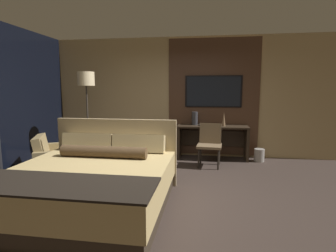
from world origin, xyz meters
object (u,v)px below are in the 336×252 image
object	(u,v)px
tv	(213,91)
waste_bin	(259,155)
bed	(93,183)
vase_tall	(195,118)
desk	(212,137)
desk_chair	(210,141)
book	(204,125)
floor_lamp	(86,87)
armchair_by_window	(60,161)
vase_short	(224,119)

from	to	relation	value
tv	waste_bin	world-z (taller)	tv
bed	waste_bin	bearing A→B (deg)	45.38
tv	vase_tall	size ratio (longest dim) A/B	4.27
tv	waste_bin	size ratio (longest dim) A/B	4.62
desk	desk_chair	size ratio (longest dim) A/B	1.80
vase_tall	book	distance (m)	0.28
desk	book	size ratio (longest dim) A/B	6.54
desk	vase_tall	size ratio (longest dim) A/B	5.23
desk_chair	book	size ratio (longest dim) A/B	3.64
floor_lamp	desk	bearing A→B (deg)	19.00
desk_chair	waste_bin	distance (m)	1.25
vase_tall	floor_lamp	bearing A→B (deg)	-156.22
tv	floor_lamp	xyz separation A→B (m)	(-2.59, -1.08, 0.10)
tv	floor_lamp	distance (m)	2.81
desk	waste_bin	bearing A→B (deg)	-5.56
floor_lamp	book	bearing A→B (deg)	19.69
floor_lamp	book	xyz separation A→B (m)	(2.39, 0.86, -0.86)
tv	desk_chair	world-z (taller)	tv
armchair_by_window	floor_lamp	size ratio (longest dim) A/B	0.59
tv	book	bearing A→B (deg)	-131.12
bed	armchair_by_window	size ratio (longest dim) A/B	1.84
tv	armchair_by_window	world-z (taller)	tv
book	waste_bin	xyz separation A→B (m)	(1.23, -0.07, -0.64)
waste_bin	bed	bearing A→B (deg)	-134.62
book	bed	bearing A→B (deg)	-117.46
desk_chair	vase_short	bearing A→B (deg)	65.21
desk	tv	distance (m)	1.05
vase_short	desk	bearing A→B (deg)	171.26
waste_bin	desk_chair	bearing A→B (deg)	-156.84
desk	tv	xyz separation A→B (m)	(-0.00, 0.19, 1.03)
floor_lamp	armchair_by_window	bearing A→B (deg)	-113.66
armchair_by_window	waste_bin	xyz separation A→B (m)	(3.91, 1.44, -0.11)
bed	waste_bin	xyz separation A→B (m)	(2.67, 2.71, -0.20)
desk	floor_lamp	bearing A→B (deg)	-161.00
floor_lamp	vase_tall	bearing A→B (deg)	23.78
tv	armchair_by_window	bearing A→B (deg)	-148.93
book	tv	bearing A→B (deg)	48.88
tv	waste_bin	xyz separation A→B (m)	(1.03, -0.29, -1.40)
vase_short	book	distance (m)	0.46
desk_chair	vase_tall	distance (m)	0.83
vase_tall	waste_bin	bearing A→B (deg)	-6.62
armchair_by_window	waste_bin	distance (m)	4.17
book	vase_short	bearing A→B (deg)	-0.26
vase_short	book	bearing A→B (deg)	179.74
desk_chair	vase_short	size ratio (longest dim) A/B	2.83
bed	floor_lamp	distance (m)	2.51
desk	vase_short	xyz separation A→B (m)	(0.24, -0.04, 0.41)
tv	desk_chair	distance (m)	1.27
bed	vase_short	world-z (taller)	bed
tv	floor_lamp	size ratio (longest dim) A/B	0.67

